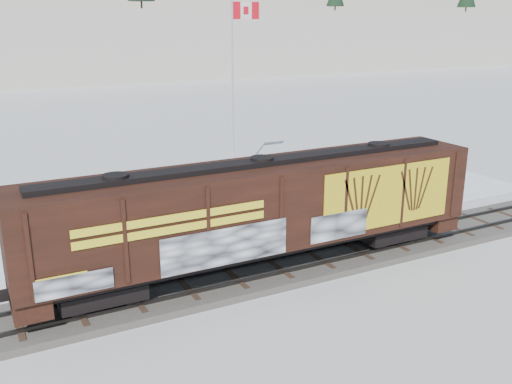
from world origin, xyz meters
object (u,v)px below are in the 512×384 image
car_silver (175,213)px  car_dark (345,194)px  flagpole (234,119)px  car_white (154,213)px  hopper_railcar (262,208)px

car_silver → car_dark: size_ratio=0.96×
flagpole → car_white: (-7.23, -5.71, -3.35)m
flagpole → car_silver: size_ratio=2.41×
hopper_railcar → car_dark: 10.44m
car_dark → car_white: bearing=82.8°
flagpole → car_dark: size_ratio=2.32×
flagpole → car_dark: 8.72m
car_white → car_dark: bearing=-98.0°
car_white → car_silver: bearing=-119.0°
flagpole → hopper_railcar: bearing=-111.1°
flagpole → car_silver: bearing=-135.3°
car_silver → car_dark: bearing=-112.5°
flagpole → car_silver: flagpole is taller
hopper_railcar → car_white: (-2.18, 7.40, -2.10)m
car_silver → car_white: size_ratio=0.97×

